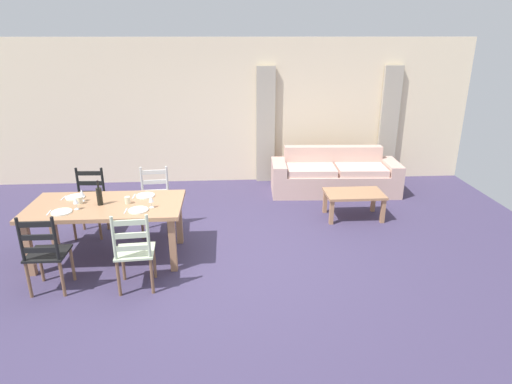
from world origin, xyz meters
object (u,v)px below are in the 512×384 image
object	(u,v)px
dining_chair_far_right	(155,201)
coffee_cup_primary	(127,200)
dining_chair_far_left	(90,202)
wine_glass_near_left	(75,201)
wine_glass_far_left	(82,193)
dining_chair_near_right	(134,251)
couch	(334,176)
dining_table	(106,210)
coffee_table	(354,196)
coffee_cup_secondary	(79,200)
wine_bottle	(99,196)
dining_chair_near_left	(46,253)
wine_glass_near_right	(151,199)

from	to	relation	value
dining_chair_far_right	coffee_cup_primary	world-z (taller)	dining_chair_far_right
dining_chair_far_left	coffee_cup_primary	size ratio (longest dim) A/B	10.67
wine_glass_near_left	wine_glass_far_left	size ratio (longest dim) A/B	1.00
coffee_cup_primary	wine_glass_far_left	bearing A→B (deg)	168.62
dining_chair_near_right	couch	world-z (taller)	dining_chair_near_right
dining_chair_far_left	dining_chair_far_right	bearing A→B (deg)	-0.19
dining_table	coffee_cup_primary	size ratio (longest dim) A/B	21.11
dining_table	wine_glass_far_left	distance (m)	0.39
coffee_table	coffee_cup_secondary	bearing A→B (deg)	-164.44
dining_table	wine_bottle	world-z (taller)	wine_bottle
dining_chair_far_right	coffee_cup_secondary	size ratio (longest dim) A/B	10.67
dining_chair_far_left	coffee_cup_primary	world-z (taller)	dining_chair_far_left
dining_chair_near_right	dining_chair_far_right	distance (m)	1.55
coffee_cup_primary	couch	distance (m)	3.98
dining_table	coffee_cup_secondary	bearing A→B (deg)	174.32
dining_table	coffee_cup_primary	distance (m)	0.30
dining_chair_near_left	wine_glass_near_right	world-z (taller)	dining_chair_near_left
dining_chair_far_right	coffee_table	xyz separation A→B (m)	(3.02, 0.32, -0.12)
dining_chair_near_left	dining_table	bearing A→B (deg)	57.20
wine_glass_near_left	coffee_cup_secondary	world-z (taller)	wine_glass_near_left
couch	dining_chair_near_left	bearing A→B (deg)	-142.22
wine_bottle	dining_chair_far_left	bearing A→B (deg)	116.28
wine_glass_near_left	coffee_cup_primary	size ratio (longest dim) A/B	1.79
dining_chair_near_right	couch	distance (m)	4.30
couch	wine_glass_near_left	bearing A→B (deg)	-146.86
coffee_table	dining_chair_far_left	bearing A→B (deg)	-175.41
wine_glass_near_right	coffee_cup_secondary	bearing A→B (deg)	168.59
wine_glass_near_right	coffee_table	size ratio (longest dim) A/B	0.18
wine_glass_far_left	coffee_table	size ratio (longest dim) A/B	0.18
dining_table	dining_chair_near_right	world-z (taller)	dining_chair_near_right
couch	coffee_table	size ratio (longest dim) A/B	2.57
dining_chair_near_right	dining_chair_near_left	bearing A→B (deg)	178.95
dining_chair_near_left	dining_chair_far_left	size ratio (longest dim) A/B	1.00
wine_glass_near_right	dining_chair_near_right	bearing A→B (deg)	-100.57
wine_glass_near_left	couch	world-z (taller)	wine_glass_near_left
wine_glass_far_left	coffee_cup_primary	world-z (taller)	wine_glass_far_left
coffee_cup_secondary	couch	xyz separation A→B (m)	(3.80, 2.28, -0.50)
wine_glass_near_left	coffee_cup_secondary	xyz separation A→B (m)	(-0.02, 0.19, -0.07)
dining_chair_far_left	wine_glass_near_right	xyz separation A→B (m)	(1.05, -0.93, 0.38)
dining_chair_far_right	coffee_cup_secondary	distance (m)	1.14
dining_chair_far_right	wine_glass_near_left	size ratio (longest dim) A/B	5.96
coffee_table	coffee_cup_primary	bearing A→B (deg)	-161.24
coffee_cup_secondary	coffee_table	world-z (taller)	coffee_cup_secondary
wine_glass_far_left	wine_glass_near_left	bearing A→B (deg)	-87.79
dining_chair_far_left	wine_glass_far_left	distance (m)	0.77
dining_chair_far_right	dining_chair_far_left	bearing A→B (deg)	179.81
wine_glass_far_left	coffee_table	xyz separation A→B (m)	(3.81, 0.98, -0.51)
dining_chair_far_left	wine_glass_near_right	bearing A→B (deg)	-41.72
wine_glass_near_right	coffee_cup_primary	bearing A→B (deg)	154.34
dining_chair_far_left	wine_glass_near_right	size ratio (longest dim) A/B	5.96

